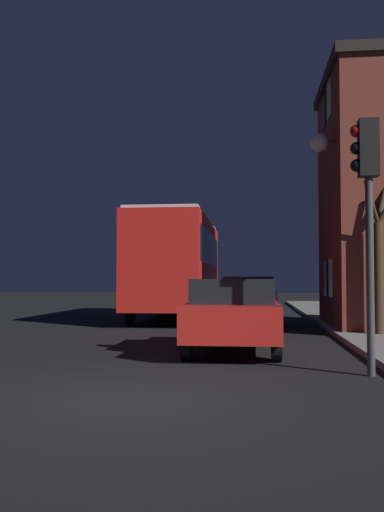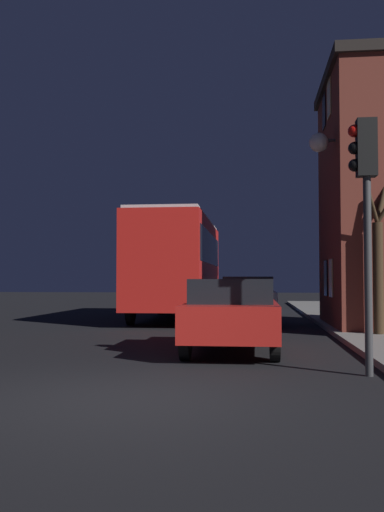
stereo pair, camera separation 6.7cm
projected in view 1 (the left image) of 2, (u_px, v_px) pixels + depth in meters
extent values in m
plane|color=black|center=(128.00, 397.00, 7.11)|extent=(120.00, 120.00, 0.00)
cube|color=#E5C67F|center=(331.00, 278.00, 16.61)|extent=(0.03, 0.70, 1.10)
cube|color=black|center=(326.00, 278.00, 17.83)|extent=(0.03, 0.70, 1.10)
cube|color=#E5C67F|center=(329.00, 99.00, 16.84)|extent=(0.03, 0.70, 1.10)
cube|color=black|center=(324.00, 111.00, 18.05)|extent=(0.03, 0.70, 1.10)
cylinder|color=#38383A|center=(353.00, 232.00, 15.56)|extent=(0.14, 0.14, 5.30)
cylinder|color=#38383A|center=(335.00, 140.00, 15.71)|extent=(0.90, 0.09, 0.09)
sphere|color=white|center=(319.00, 143.00, 15.76)|extent=(0.53, 0.53, 0.53)
cylinder|color=#38383A|center=(370.00, 276.00, 8.76)|extent=(0.12, 0.12, 3.07)
cube|color=black|center=(368.00, 148.00, 8.84)|extent=(0.30, 0.24, 0.90)
sphere|color=red|center=(356.00, 131.00, 8.87)|extent=(0.20, 0.20, 0.20)
sphere|color=black|center=(357.00, 148.00, 8.86)|extent=(0.20, 0.20, 0.20)
sphere|color=black|center=(357.00, 165.00, 8.85)|extent=(0.20, 0.20, 0.20)
cylinder|color=#382819|center=(378.00, 278.00, 14.26)|extent=(0.26, 0.26, 2.78)
cylinder|color=#382819|center=(372.00, 202.00, 14.03)|extent=(0.54, 0.78, 1.03)
cylinder|color=#382819|center=(382.00, 202.00, 14.74)|extent=(0.55, 0.97, 1.22)
cylinder|color=#382819|center=(383.00, 197.00, 14.61)|extent=(0.60, 0.75, 1.44)
cylinder|color=#382819|center=(372.00, 206.00, 14.69)|extent=(0.21, 0.80, 1.00)
cube|color=red|center=(177.00, 264.00, 21.50)|extent=(2.50, 9.04, 3.17)
cube|color=black|center=(177.00, 249.00, 21.52)|extent=(2.52, 8.32, 1.14)
cube|color=#B2B2B2|center=(177.00, 221.00, 21.57)|extent=(2.37, 8.59, 0.12)
cylinder|color=black|center=(213.00, 303.00, 24.23)|extent=(0.18, 0.96, 0.96)
cylinder|color=black|center=(160.00, 303.00, 24.47)|extent=(0.18, 0.96, 0.96)
cylinder|color=black|center=(201.00, 311.00, 18.39)|extent=(0.18, 0.96, 0.96)
cylinder|color=black|center=(130.00, 310.00, 18.63)|extent=(0.18, 0.96, 0.96)
cube|color=#B21E19|center=(234.00, 319.00, 11.64)|extent=(1.80, 4.03, 0.67)
cube|color=black|center=(233.00, 291.00, 11.46)|extent=(1.58, 2.10, 0.47)
cylinder|color=black|center=(272.00, 330.00, 12.84)|extent=(0.18, 0.69, 0.69)
cylinder|color=black|center=(200.00, 329.00, 13.01)|extent=(0.18, 0.69, 0.69)
cylinder|color=black|center=(276.00, 342.00, 10.23)|extent=(0.18, 0.69, 0.69)
cylinder|color=black|center=(187.00, 341.00, 10.41)|extent=(0.18, 0.69, 0.69)
cube|color=#B7BABF|center=(248.00, 302.00, 19.13)|extent=(1.79, 4.64, 0.75)
cube|color=black|center=(248.00, 284.00, 18.93)|extent=(1.58, 2.41, 0.48)
cylinder|color=black|center=(271.00, 311.00, 20.53)|extent=(0.18, 0.69, 0.69)
cylinder|color=black|center=(226.00, 311.00, 20.70)|extent=(0.18, 0.69, 0.69)
cylinder|color=black|center=(274.00, 317.00, 17.53)|extent=(0.18, 0.69, 0.69)
cylinder|color=black|center=(222.00, 316.00, 17.70)|extent=(0.18, 0.69, 0.69)
cube|color=navy|center=(248.00, 297.00, 26.62)|extent=(1.82, 4.24, 0.70)
cube|color=black|center=(248.00, 284.00, 26.44)|extent=(1.60, 2.21, 0.53)
cylinder|color=black|center=(265.00, 304.00, 27.89)|extent=(0.18, 0.63, 0.63)
cylinder|color=black|center=(232.00, 303.00, 28.07)|extent=(0.18, 0.63, 0.63)
cylinder|color=black|center=(266.00, 306.00, 25.15)|extent=(0.18, 0.63, 0.63)
cylinder|color=black|center=(229.00, 306.00, 25.32)|extent=(0.18, 0.63, 0.63)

